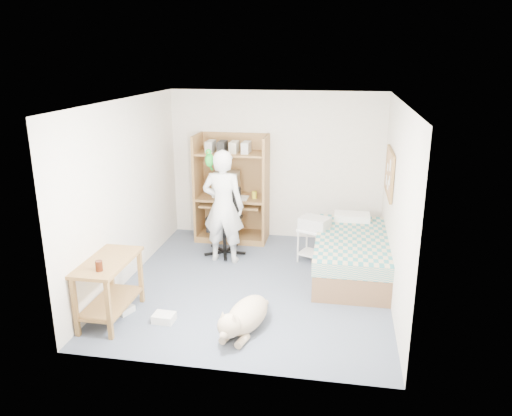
# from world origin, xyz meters

# --- Properties ---
(floor) EXTENTS (4.00, 4.00, 0.00)m
(floor) POSITION_xyz_m (0.00, 0.00, 0.00)
(floor) COLOR #4B5366
(floor) RESTS_ON ground
(wall_back) EXTENTS (3.60, 0.02, 2.50)m
(wall_back) POSITION_xyz_m (0.00, 2.00, 1.25)
(wall_back) COLOR white
(wall_back) RESTS_ON floor
(wall_right) EXTENTS (0.02, 4.00, 2.50)m
(wall_right) POSITION_xyz_m (1.80, 0.00, 1.25)
(wall_right) COLOR white
(wall_right) RESTS_ON floor
(wall_left) EXTENTS (0.02, 4.00, 2.50)m
(wall_left) POSITION_xyz_m (-1.80, 0.00, 1.25)
(wall_left) COLOR white
(wall_left) RESTS_ON floor
(ceiling) EXTENTS (3.60, 4.00, 0.02)m
(ceiling) POSITION_xyz_m (0.00, 0.00, 2.50)
(ceiling) COLOR white
(ceiling) RESTS_ON wall_back
(computer_hutch) EXTENTS (1.20, 0.63, 1.80)m
(computer_hutch) POSITION_xyz_m (-0.70, 1.74, 0.82)
(computer_hutch) COLOR brown
(computer_hutch) RESTS_ON floor
(bed) EXTENTS (1.02, 2.02, 0.66)m
(bed) POSITION_xyz_m (1.30, 0.62, 0.29)
(bed) COLOR brown
(bed) RESTS_ON floor
(side_desk) EXTENTS (0.50, 1.00, 0.75)m
(side_desk) POSITION_xyz_m (-1.55, -1.20, 0.49)
(side_desk) COLOR brown
(side_desk) RESTS_ON floor
(corkboard) EXTENTS (0.04, 0.94, 0.66)m
(corkboard) POSITION_xyz_m (1.77, 0.90, 1.45)
(corkboard) COLOR #9E6D47
(corkboard) RESTS_ON wall_right
(office_chair) EXTENTS (0.59, 0.59, 1.04)m
(office_chair) POSITION_xyz_m (-0.67, 1.06, 0.37)
(office_chair) COLOR black
(office_chair) RESTS_ON floor
(person) EXTENTS (0.65, 0.45, 1.73)m
(person) POSITION_xyz_m (-0.62, 0.76, 0.87)
(person) COLOR silver
(person) RESTS_ON floor
(parrot) EXTENTS (0.13, 0.22, 0.35)m
(parrot) POSITION_xyz_m (-0.82, 0.77, 1.59)
(parrot) COLOR #138422
(parrot) RESTS_ON person
(dog) EXTENTS (0.57, 1.14, 0.44)m
(dog) POSITION_xyz_m (0.09, -1.23, 0.19)
(dog) COLOR tan
(dog) RESTS_ON floor
(printer_cart) EXTENTS (0.54, 0.50, 0.53)m
(printer_cart) POSITION_xyz_m (0.74, 0.94, 0.35)
(printer_cart) COLOR white
(printer_cart) RESTS_ON floor
(printer) EXTENTS (0.51, 0.45, 0.18)m
(printer) POSITION_xyz_m (0.74, 0.94, 0.62)
(printer) COLOR beige
(printer) RESTS_ON printer_cart
(crt_monitor) EXTENTS (0.44, 0.46, 0.39)m
(crt_monitor) POSITION_xyz_m (-0.81, 1.75, 0.97)
(crt_monitor) COLOR beige
(crt_monitor) RESTS_ON computer_hutch
(keyboard) EXTENTS (0.45, 0.17, 0.03)m
(keyboard) POSITION_xyz_m (-0.73, 1.58, 0.67)
(keyboard) COLOR beige
(keyboard) RESTS_ON computer_hutch
(pencil_cup) EXTENTS (0.08, 0.08, 0.12)m
(pencil_cup) POSITION_xyz_m (-0.31, 1.65, 0.82)
(pencil_cup) COLOR gold
(pencil_cup) RESTS_ON computer_hutch
(drink_glass) EXTENTS (0.08, 0.08, 0.12)m
(drink_glass) POSITION_xyz_m (-1.50, -1.49, 0.81)
(drink_glass) COLOR #3D1709
(drink_glass) RESTS_ON side_desk
(floor_box_a) EXTENTS (0.26, 0.21, 0.10)m
(floor_box_a) POSITION_xyz_m (-0.90, -1.18, 0.05)
(floor_box_a) COLOR silver
(floor_box_a) RESTS_ON floor
(floor_box_b) EXTENTS (0.25, 0.27, 0.08)m
(floor_box_b) POSITION_xyz_m (-1.46, -1.07, 0.04)
(floor_box_b) COLOR beige
(floor_box_b) RESTS_ON floor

